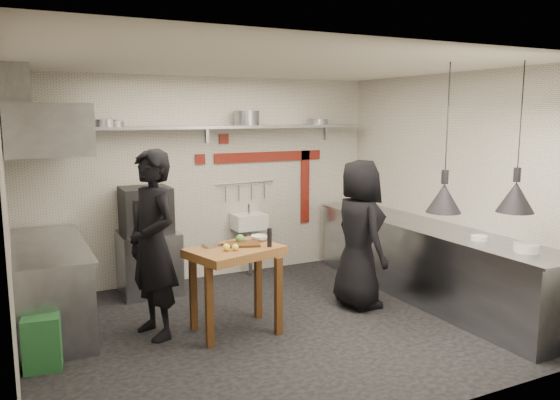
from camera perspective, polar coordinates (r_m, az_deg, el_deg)
name	(u,v)px	position (r m, az deg, el deg)	size (l,w,h in m)	color
floor	(273,327)	(6.11, -0.78, -13.09)	(5.00, 5.00, 0.00)	black
ceiling	(272,64)	(5.68, -0.84, 14.06)	(5.00, 5.00, 0.00)	silver
wall_back	(207,179)	(7.66, -7.63, 2.19)	(5.00, 0.04, 2.80)	beige
wall_front	(400,242)	(3.98, 12.43, -4.28)	(5.00, 0.04, 2.80)	beige
wall_left	(7,221)	(5.18, -26.59, -1.95)	(0.04, 4.20, 2.80)	beige
wall_right	(452,186)	(7.17, 17.53, 1.38)	(0.04, 4.20, 2.80)	beige
red_band_horiz	(269,157)	(7.97, -1.13, 4.56)	(1.70, 0.02, 0.14)	maroon
red_band_vert	(305,187)	(8.30, 2.63, 1.39)	(0.14, 0.02, 1.10)	maroon
red_tile_a	(224,139)	(7.68, -5.89, 6.36)	(0.14, 0.02, 0.14)	maroon
red_tile_b	(200,159)	(7.58, -8.34, 4.24)	(0.14, 0.02, 0.14)	maroon
back_shelf	(210,127)	(7.44, -7.29, 7.56)	(4.60, 0.34, 0.04)	gray
shelf_bracket_left	(58,137)	(7.20, -22.19, 6.13)	(0.04, 0.06, 0.24)	gray
shelf_bracket_mid	(207,134)	(7.59, -7.65, 6.82)	(0.04, 0.06, 0.24)	gray
shelf_bracket_right	(326,132)	(8.39, 4.81, 7.08)	(0.04, 0.06, 0.24)	gray
pan_far_left	(106,123)	(7.11, -17.72, 7.67)	(0.26, 0.26, 0.09)	gray
pan_mid_left	(115,124)	(7.13, -16.87, 7.63)	(0.24, 0.24, 0.07)	gray
stock_pot	(247,118)	(7.63, -3.50, 8.55)	(0.35, 0.35, 0.20)	gray
pan_right	(318,122)	(8.15, 4.02, 8.15)	(0.28, 0.28, 0.08)	gray
oven_stand	(149,263)	(7.27, -13.49, -6.38)	(0.73, 0.66, 0.80)	gray
combi_oven	(146,210)	(7.14, -13.84, -1.00)	(0.60, 0.56, 0.58)	black
oven_door	(150,213)	(6.91, -13.42, -1.32)	(0.46, 0.03, 0.46)	maroon
oven_glass	(150,214)	(6.86, -13.38, -1.40)	(0.39, 0.02, 0.34)	black
hand_sink	(249,221)	(7.79, -3.27, -2.25)	(0.46, 0.34, 0.22)	silver
sink_tap	(249,209)	(7.75, -3.28, -0.95)	(0.03, 0.03, 0.14)	gray
sink_drain	(250,252)	(7.85, -3.12, -5.45)	(0.06, 0.06, 0.66)	gray
utensil_rail	(245,183)	(7.83, -3.71, 1.81)	(0.02, 0.02, 0.90)	gray
counter_right	(427,263)	(7.12, 15.12, -6.37)	(0.70, 3.80, 0.90)	gray
counter_right_top	(429,227)	(7.01, 15.27, -2.70)	(0.76, 3.90, 0.03)	gray
plate_stack	(526,248)	(6.00, 24.34, -4.58)	(0.25, 0.25, 0.09)	silver
small_bowl_right	(479,238)	(6.37, 20.10, -3.74)	(0.18, 0.18, 0.05)	silver
counter_left	(50,288)	(6.43, -22.87, -8.43)	(0.70, 1.90, 0.90)	gray
counter_left_top	(47,245)	(6.32, -23.13, -4.39)	(0.76, 2.00, 0.03)	gray
extractor_hood	(45,128)	(6.17, -23.37, 6.89)	(0.78, 1.60, 0.50)	gray
hood_duct	(15,88)	(6.16, -25.97, 10.45)	(0.28, 0.28, 0.50)	gray
green_bin	(42,341)	(5.57, -23.57, -13.39)	(0.32, 0.32, 0.50)	#225E2D
prep_table	(235,290)	(5.85, -4.69, -9.35)	(0.92, 0.64, 0.92)	olive
cutting_board	(243,244)	(5.81, -3.90, -4.62)	(0.35, 0.25, 0.03)	#4E2D14
pepper_mill	(269,237)	(5.71, -1.11, -3.93)	(0.05, 0.05, 0.20)	black
lemon_a	(226,247)	(5.58, -5.63, -4.93)	(0.07, 0.07, 0.07)	yellow
lemon_b	(235,247)	(5.58, -4.70, -4.92)	(0.07, 0.07, 0.07)	yellow
veg_ball	(240,239)	(5.89, -4.19, -4.07)	(0.10, 0.10, 0.10)	#58893C
steel_tray	(213,245)	(5.78, -7.04, -4.71)	(0.19, 0.13, 0.03)	gray
bowl	(259,238)	(6.00, -2.19, -4.00)	(0.19, 0.19, 0.06)	silver
heat_lamp_near	(447,139)	(5.71, 17.03, 6.14)	(0.35, 0.35, 1.49)	black
heat_lamp_far	(520,138)	(5.79, 23.76, 5.96)	(0.36, 0.36, 1.46)	black
chef_left	(153,245)	(5.75, -13.14, -4.55)	(0.71, 0.47, 1.95)	black
chef_right	(359,234)	(6.56, 8.28, -3.52)	(0.87, 0.56, 1.77)	black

